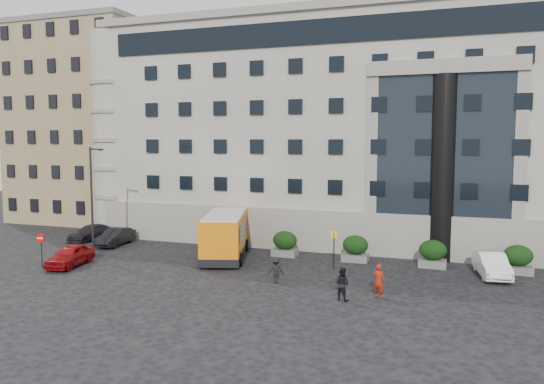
% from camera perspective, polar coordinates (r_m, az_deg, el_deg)
% --- Properties ---
extents(ground, '(120.00, 120.00, 0.00)m').
position_cam_1_polar(ground, '(32.59, -4.97, -9.49)').
color(ground, black).
rests_on(ground, ground).
extents(civic_building, '(44.00, 24.00, 18.00)m').
position_cam_1_polar(civic_building, '(51.12, 11.59, 6.06)').
color(civic_building, gray).
rests_on(civic_building, ground).
extents(entrance_column, '(1.80, 1.80, 13.00)m').
position_cam_1_polar(entrance_column, '(38.99, 17.89, 2.42)').
color(entrance_column, black).
rests_on(entrance_column, ground).
extents(apartment_near, '(14.00, 14.00, 20.00)m').
position_cam_1_polar(apartment_near, '(61.18, -17.96, 6.74)').
color(apartment_near, '#89724F').
rests_on(apartment_near, ground).
extents(apartment_far, '(13.00, 13.00, 22.00)m').
position_cam_1_polar(apartment_far, '(77.80, -11.63, 7.32)').
color(apartment_far, '#80604A').
rests_on(apartment_far, ground).
extents(hedge_a, '(1.80, 1.26, 1.84)m').
position_cam_1_polar(hedge_a, '(40.93, -5.56, -5.06)').
color(hedge_a, '#60605D').
rests_on(hedge_a, ground).
extents(hedge_b, '(1.80, 1.26, 1.84)m').
position_cam_1_polar(hedge_b, '(39.05, 1.40, -5.55)').
color(hedge_b, '#60605D').
rests_on(hedge_b, ground).
extents(hedge_c, '(1.80, 1.26, 1.84)m').
position_cam_1_polar(hedge_c, '(37.79, 8.96, -5.99)').
color(hedge_c, '#60605D').
rests_on(hedge_c, ground).
extents(hedge_d, '(1.80, 1.26, 1.84)m').
position_cam_1_polar(hedge_d, '(37.22, 16.90, -6.35)').
color(hedge_d, '#60605D').
rests_on(hedge_d, ground).
extents(hedge_e, '(1.80, 1.26, 1.84)m').
position_cam_1_polar(hedge_e, '(37.38, 24.93, -6.58)').
color(hedge_e, '#60605D').
rests_on(hedge_e, ground).
extents(street_lamp, '(1.16, 0.18, 8.00)m').
position_cam_1_polar(street_lamp, '(40.54, -18.76, -0.52)').
color(street_lamp, '#262628').
rests_on(street_lamp, ground).
extents(bus_stop_sign, '(0.50, 0.08, 2.52)m').
position_cam_1_polar(bus_stop_sign, '(35.12, 6.68, -5.51)').
color(bus_stop_sign, '#262628').
rests_on(bus_stop_sign, ground).
extents(no_entry_sign, '(0.64, 0.16, 2.32)m').
position_cam_1_polar(no_entry_sign, '(38.58, -23.60, -5.07)').
color(no_entry_sign, '#262628').
rests_on(no_entry_sign, ground).
extents(minibus, '(4.87, 8.12, 3.20)m').
position_cam_1_polar(minibus, '(38.43, -5.07, -4.49)').
color(minibus, orange).
rests_on(minibus, ground).
extents(red_truck, '(3.29, 5.34, 2.68)m').
position_cam_1_polar(red_truck, '(52.92, -12.16, -2.26)').
color(red_truck, maroon).
rests_on(red_truck, ground).
extents(parked_car_a, '(2.35, 4.45, 1.44)m').
position_cam_1_polar(parked_car_a, '(38.50, -20.88, -6.40)').
color(parked_car_a, maroon).
rests_on(parked_car_a, ground).
extents(parked_car_b, '(1.83, 4.30, 1.38)m').
position_cam_1_polar(parked_car_b, '(44.81, -16.47, -4.65)').
color(parked_car_b, black).
rests_on(parked_car_b, ground).
extents(parked_car_c, '(2.50, 4.67, 1.29)m').
position_cam_1_polar(parked_car_c, '(47.75, -18.90, -4.16)').
color(parked_car_c, black).
rests_on(parked_car_c, ground).
extents(parked_car_d, '(2.65, 5.42, 1.48)m').
position_cam_1_polar(parked_car_d, '(52.58, -15.69, -3.08)').
color(parked_car_d, black).
rests_on(parked_car_d, ground).
extents(white_taxi, '(2.29, 4.72, 1.49)m').
position_cam_1_polar(white_taxi, '(35.97, 22.58, -7.25)').
color(white_taxi, white).
rests_on(white_taxi, ground).
extents(pedestrian_a, '(0.76, 0.58, 1.85)m').
position_cam_1_polar(pedestrian_a, '(29.46, 11.41, -9.36)').
color(pedestrian_a, maroon).
rests_on(pedestrian_a, ground).
extents(pedestrian_b, '(1.01, 0.89, 1.76)m').
position_cam_1_polar(pedestrian_b, '(28.76, 7.53, -9.76)').
color(pedestrian_b, black).
rests_on(pedestrian_b, ground).
extents(pedestrian_c, '(1.14, 0.95, 1.54)m').
position_cam_1_polar(pedestrian_c, '(31.81, 0.41, -8.42)').
color(pedestrian_c, black).
rests_on(pedestrian_c, ground).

